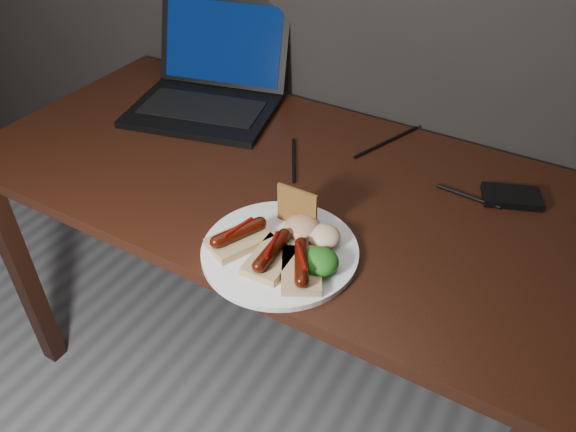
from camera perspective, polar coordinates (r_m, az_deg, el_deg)
The scene contains 12 objects.
desk at distance 1.33m, azimuth -1.37°, elevation 1.35°, with size 1.40×0.70×0.75m.
laptop at distance 1.55m, azimuth -7.92°, elevation 12.96°, with size 0.44×0.43×0.25m.
hard_drive at distance 1.28m, azimuth 21.76°, elevation 1.84°, with size 0.12×0.07×0.02m, color black.
desk_cables at distance 1.38m, azimuth 2.34°, elevation 7.46°, with size 0.93×0.37×0.01m.
plate at distance 1.06m, azimuth -0.82°, elevation -3.59°, with size 0.30×0.30×0.01m, color white.
bread_sausage_left at distance 1.06m, azimuth -5.01°, elevation -2.14°, with size 0.11×0.13×0.04m.
bread_sausage_center at distance 1.02m, azimuth -1.63°, elevation -3.96°, with size 0.08×0.12×0.04m.
bread_sausage_right at distance 0.99m, azimuth 1.38°, elevation -5.15°, with size 0.12×0.13×0.04m.
crispbread at distance 1.08m, azimuth 0.93°, elevation 0.88°, with size 0.09×0.01×0.09m, color #A16A2C.
salad_greens at distance 1.00m, azimuth 3.23°, elevation -4.64°, with size 0.07×0.07×0.04m, color #1D5611.
salsa_mound at distance 1.07m, azimuth 1.50°, elevation -1.19°, with size 0.07×0.07×0.04m, color maroon.
coleslaw_mound at distance 1.06m, azimuth 3.66°, elevation -2.05°, with size 0.06×0.06×0.04m, color beige.
Camera 1 is at (0.56, 0.48, 1.47)m, focal length 35.00 mm.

